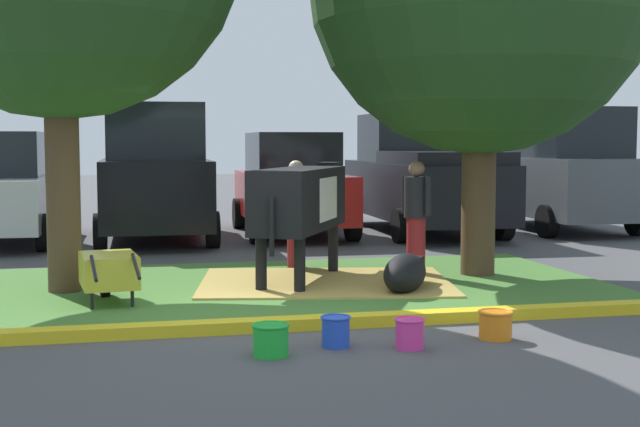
{
  "coord_description": "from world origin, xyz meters",
  "views": [
    {
      "loc": [
        -1.63,
        -9.19,
        1.86
      ],
      "look_at": [
        1.01,
        2.12,
        0.9
      ],
      "focal_mm": 49.51,
      "sensor_mm": 36.0,
      "label": 1
    }
  ],
  "objects": [
    {
      "name": "ground_plane",
      "position": [
        0.0,
        0.0,
        0.0
      ],
      "size": [
        80.0,
        80.0,
        0.0
      ],
      "primitive_type": "plane",
      "color": "#4C4C4F"
    },
    {
      "name": "grass_island",
      "position": [
        0.5,
        1.71,
        0.01
      ],
      "size": [
        8.18,
        4.67,
        0.02
      ],
      "primitive_type": "cube",
      "color": "#477A33",
      "rests_on": "ground"
    },
    {
      "name": "curb_yellow",
      "position": [
        0.5,
        -0.78,
        0.06
      ],
      "size": [
        9.38,
        0.24,
        0.12
      ],
      "primitive_type": "cube",
      "color": "yellow",
      "rests_on": "ground"
    },
    {
      "name": "hay_bedding",
      "position": [
        1.01,
        1.82,
        0.03
      ],
      "size": [
        3.59,
        2.96,
        0.04
      ],
      "primitive_type": "cube",
      "rotation": [
        0.0,
        0.0,
        -0.19
      ],
      "color": "tan",
      "rests_on": "ground"
    },
    {
      "name": "cow_holstein",
      "position": [
        0.76,
        2.11,
        1.09
      ],
      "size": [
        1.82,
        2.92,
        1.54
      ],
      "color": "black",
      "rests_on": "ground"
    },
    {
      "name": "calf_lying",
      "position": [
        1.83,
        1.02,
        0.24
      ],
      "size": [
        0.97,
        1.29,
        0.48
      ],
      "color": "black",
      "rests_on": "ground"
    },
    {
      "name": "person_handler",
      "position": [
        2.4,
        2.24,
        0.85
      ],
      "size": [
        0.34,
        0.48,
        1.59
      ],
      "color": "maroon",
      "rests_on": "ground"
    },
    {
      "name": "person_visitor_near",
      "position": [
        0.93,
        3.29,
        0.84
      ],
      "size": [
        0.52,
        0.34,
        1.58
      ],
      "color": "maroon",
      "rests_on": "ground"
    },
    {
      "name": "wheelbarrow",
      "position": [
        -1.71,
        1.01,
        0.39
      ],
      "size": [
        0.69,
        1.62,
        0.63
      ],
      "color": "gold",
      "rests_on": "ground"
    },
    {
      "name": "bucket_green",
      "position": [
        -0.34,
        -1.78,
        0.15
      ],
      "size": [
        0.33,
        0.33,
        0.28
      ],
      "color": "green",
      "rests_on": "ground"
    },
    {
      "name": "bucket_blue",
      "position": [
        0.29,
        -1.58,
        0.15
      ],
      "size": [
        0.28,
        0.28,
        0.28
      ],
      "color": "blue",
      "rests_on": "ground"
    },
    {
      "name": "bucket_pink",
      "position": [
        0.92,
        -1.8,
        0.14
      ],
      "size": [
        0.28,
        0.28,
        0.28
      ],
      "color": "#EA3893",
      "rests_on": "ground"
    },
    {
      "name": "bucket_orange",
      "position": [
        1.83,
        -1.61,
        0.14
      ],
      "size": [
        0.33,
        0.33,
        0.27
      ],
      "color": "orange",
      "rests_on": "ground"
    },
    {
      "name": "suv_black",
      "position": [
        -0.89,
        7.58,
        1.27
      ],
      "size": [
        2.22,
        4.65,
        2.52
      ],
      "color": "black",
      "rests_on": "ground"
    },
    {
      "name": "sedan_red",
      "position": [
        1.8,
        7.94,
        0.98
      ],
      "size": [
        2.11,
        4.45,
        2.02
      ],
      "color": "red",
      "rests_on": "ground"
    },
    {
      "name": "pickup_truck_black",
      "position": [
        4.48,
        7.85,
        1.11
      ],
      "size": [
        2.33,
        5.45,
        2.42
      ],
      "color": "black",
      "rests_on": "ground"
    },
    {
      "name": "suv_dark_grey",
      "position": [
        7.43,
        7.67,
        1.27
      ],
      "size": [
        2.22,
        4.65,
        2.52
      ],
      "color": "#4C5156",
      "rests_on": "ground"
    }
  ]
}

